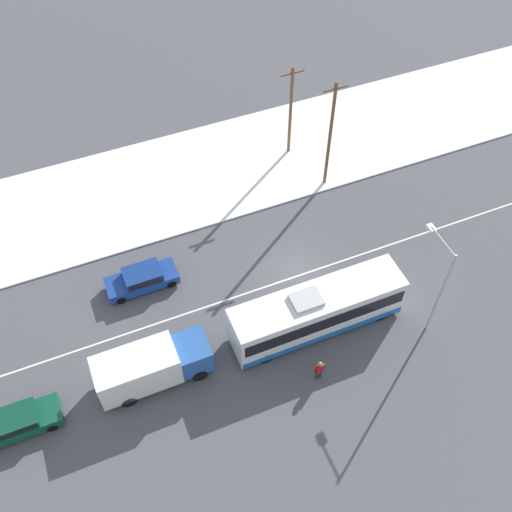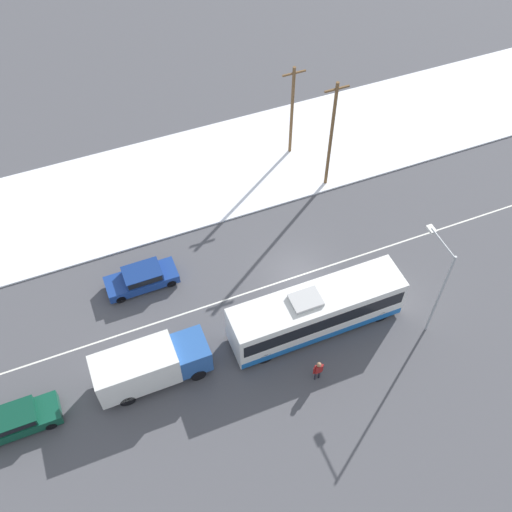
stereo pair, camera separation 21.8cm
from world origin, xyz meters
name	(u,v)px [view 1 (the left image)]	position (x,y,z in m)	size (l,w,h in m)	color
ground_plane	(298,276)	(0.00, 0.00, 0.00)	(120.00, 120.00, 0.00)	#4C4C51
snow_lot	(235,164)	(0.00, 11.71, 0.06)	(80.00, 10.51, 0.12)	white
lane_marking_center	(298,276)	(0.00, 0.00, 0.00)	(60.00, 0.12, 0.00)	silver
city_bus	(317,311)	(-0.68, -3.93, 1.67)	(10.86, 2.57, 3.42)	white
box_truck	(150,366)	(-11.08, -3.64, 1.57)	(6.61, 2.30, 2.82)	silver
sedan_car	(142,278)	(-9.77, 3.19, 0.80)	(4.68, 1.80, 1.46)	navy
parked_car_near_truck	(19,421)	(-18.71, -3.69, 0.79)	(4.48, 1.80, 1.44)	#0F4733
pedestrian_at_stop	(319,369)	(-2.10, -7.26, 1.09)	(0.64, 0.29, 1.78)	#23232D
streetlamp	(439,278)	(5.69, -6.23, 4.62)	(0.36, 2.66, 7.28)	#9EA3A8
utility_pole_roadside	(330,135)	(5.57, 7.24, 4.72)	(1.80, 0.24, 9.06)	brown
utility_pole_snowlot	(291,110)	(4.51, 11.53, 4.08)	(1.80, 0.24, 7.78)	brown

